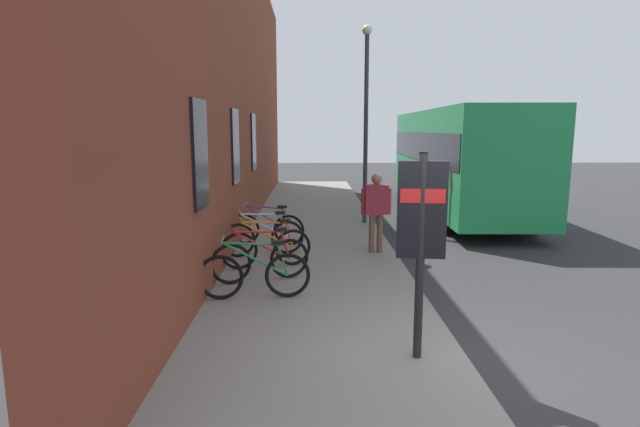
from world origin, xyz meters
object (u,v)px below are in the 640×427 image
Objects in this scene: bicycle_beside_lamp at (261,259)px; pedestrian_by_facade at (376,205)px; transit_info_sign at (421,223)px; street_lamp at (366,109)px; bicycle_nearest_sign at (267,248)px; bicycle_leaning_wall at (255,274)px; bicycle_under_window at (264,237)px; city_bus at (457,155)px; bicycle_mid_rack at (267,228)px.

pedestrian_by_facade is at bearing -47.99° from bicycle_beside_lamp.
bicycle_beside_lamp is at bearing 35.03° from transit_info_sign.
bicycle_nearest_sign is at bearing 152.89° from street_lamp.
street_lamp is (6.48, -2.43, 2.81)m from bicycle_leaning_wall.
bicycle_beside_lamp is at bearing -175.98° from bicycle_under_window.
bicycle_leaning_wall is 1.03× the size of bicycle_nearest_sign.
city_bus is 4.34m from street_lamp.
bicycle_leaning_wall is at bearing -177.57° from bicycle_under_window.
pedestrian_by_facade is 4.12m from street_lamp.
transit_info_sign reaches higher than bicycle_under_window.
bicycle_beside_lamp is 0.70× the size of transit_info_sign.
bicycle_mid_rack is at bearing 0.64° from bicycle_under_window.
transit_info_sign reaches higher than pedestrian_by_facade.
bicycle_nearest_sign and bicycle_mid_rack have the same top height.
bicycle_under_window is at bearing 9.05° from bicycle_nearest_sign.
street_lamp reaches higher than bicycle_under_window.
bicycle_leaning_wall is 2.74m from bicycle_under_window.
bicycle_leaning_wall is 0.92m from bicycle_beside_lamp.
bicycle_beside_lamp is (0.92, -0.01, 0.00)m from bicycle_leaning_wall.
bicycle_mid_rack is 2.61m from pedestrian_by_facade.
street_lamp reaches higher than bicycle_beside_lamp.
transit_info_sign is 5.11m from pedestrian_by_facade.
transit_info_sign is 8.74m from street_lamp.
bicycle_under_window is at bearing 95.59° from pedestrian_by_facade.
street_lamp is (8.58, -0.30, 1.60)m from transit_info_sign.
bicycle_nearest_sign is at bearing -170.95° from bicycle_under_window.
bicycle_nearest_sign is 0.16× the size of city_bus.
bicycle_beside_lamp is at bearing -0.72° from bicycle_leaning_wall.
bicycle_mid_rack is 0.32× the size of street_lamp.
bicycle_under_window is 0.98× the size of bicycle_mid_rack.
bicycle_under_window is at bearing 24.90° from transit_info_sign.
transit_info_sign reaches higher than bicycle_leaning_wall.
city_bus reaches higher than bicycle_under_window.
bicycle_nearest_sign is 1.90m from bicycle_mid_rack.
street_lamp is at bearing -27.11° from bicycle_nearest_sign.
street_lamp reaches higher than city_bus.
city_bus is 1.95× the size of street_lamp.
bicycle_under_window is 5.33m from street_lamp.
city_bus reaches higher than bicycle_nearest_sign.
bicycle_under_window is (1.82, 0.13, 0.00)m from bicycle_beside_lamp.
street_lamp is at bearing -42.53° from bicycle_mid_rack.
transit_info_sign reaches higher than bicycle_nearest_sign.
bicycle_leaning_wall and bicycle_under_window have the same top height.
street_lamp is at bearing -2.21° from pedestrian_by_facade.
bicycle_nearest_sign and bicycle_under_window have the same top height.
street_lamp is (3.74, -2.54, 2.81)m from bicycle_under_window.
street_lamp is (5.56, -2.41, 2.81)m from bicycle_beside_lamp.
city_bus is at bearing -53.37° from street_lamp.
bicycle_mid_rack is (1.89, 0.16, 0.00)m from bicycle_nearest_sign.
city_bus is 6.92m from pedestrian_by_facade.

